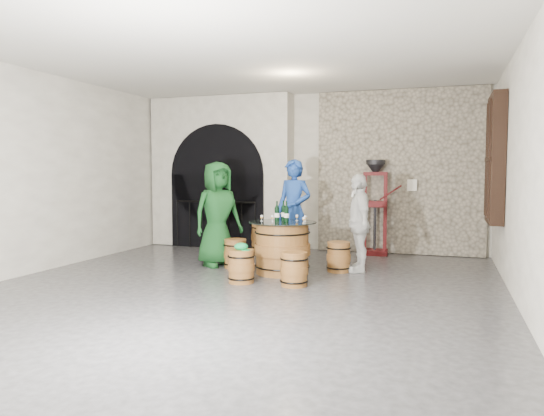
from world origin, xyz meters
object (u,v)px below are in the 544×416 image
(wine_bottle_left, at_px, (277,213))
(wine_bottle_center, at_px, (286,214))
(person_green, at_px, (218,214))
(side_barrel, at_px, (262,236))
(barrel_stool_near_left, at_px, (241,266))
(person_blue, at_px, (294,211))
(barrel_table, at_px, (282,248))
(barrel_stool_far, at_px, (292,250))
(wine_bottle_right, at_px, (284,213))
(corking_press, at_px, (375,200))
(barrel_stool_left, at_px, (235,254))
(barrel_stool_right, at_px, (339,257))
(person_white, at_px, (359,223))
(barrel_stool_near_right, at_px, (294,269))

(wine_bottle_left, relative_size, wine_bottle_center, 1.00)
(person_green, relative_size, side_barrel, 2.97)
(barrel_stool_near_left, bearing_deg, side_barrel, 104.13)
(side_barrel, bearing_deg, person_blue, -46.18)
(barrel_table, xyz_separation_m, side_barrel, (-1.09, 2.07, -0.11))
(barrel_stool_far, relative_size, barrel_stool_near_left, 1.00)
(wine_bottle_right, bearing_deg, wine_bottle_left, -112.06)
(barrel_stool_near_left, relative_size, person_blue, 0.26)
(barrel_stool_far, distance_m, wine_bottle_right, 1.04)
(barrel_stool_far, bearing_deg, side_barrel, 130.26)
(person_green, relative_size, person_blue, 0.97)
(corking_press, bearing_deg, wine_bottle_center, -117.61)
(person_green, height_order, person_blue, person_blue)
(barrel_stool_left, relative_size, side_barrel, 0.81)
(barrel_table, height_order, barrel_stool_far, barrel_table)
(barrel_stool_near_left, xyz_separation_m, wine_bottle_left, (0.26, 0.85, 0.71))
(barrel_stool_right, xyz_separation_m, person_green, (-2.07, -0.13, 0.65))
(barrel_stool_near_left, bearing_deg, person_white, 44.09)
(barrel_stool_far, bearing_deg, barrel_table, -83.32)
(wine_bottle_right, bearing_deg, corking_press, 61.98)
(wine_bottle_center, height_order, corking_press, corking_press)
(barrel_stool_near_left, bearing_deg, person_green, 128.13)
(person_white, bearing_deg, side_barrel, -145.44)
(barrel_stool_near_left, bearing_deg, person_blue, 83.07)
(barrel_stool_near_left, bearing_deg, barrel_stool_left, 116.91)
(barrel_table, bearing_deg, barrel_stool_near_right, -62.17)
(person_green, xyz_separation_m, person_white, (2.36, 0.28, -0.10))
(barrel_stool_far, bearing_deg, barrel_stool_right, -27.98)
(barrel_stool_left, bearing_deg, person_blue, 48.14)
(barrel_stool_left, relative_size, person_blue, 0.26)
(person_white, relative_size, corking_press, 0.86)
(barrel_stool_near_left, relative_size, person_white, 0.31)
(person_blue, xyz_separation_m, corking_press, (1.26, 1.29, 0.15))
(barrel_stool_near_left, distance_m, wine_bottle_right, 1.27)
(person_blue, relative_size, wine_bottle_left, 5.62)
(person_green, xyz_separation_m, corking_press, (2.39, 2.06, 0.18))
(barrel_table, distance_m, person_white, 1.30)
(person_blue, distance_m, wine_bottle_center, 1.10)
(corking_press, bearing_deg, person_white, -94.41)
(person_blue, xyz_separation_m, person_white, (1.23, -0.50, -0.13))
(barrel_table, bearing_deg, person_white, 27.36)
(person_white, distance_m, wine_bottle_right, 1.22)
(corking_press, bearing_deg, side_barrel, -176.32)
(barrel_table, relative_size, wine_bottle_center, 3.29)
(barrel_stool_far, height_order, person_blue, person_blue)
(barrel_stool_right, distance_m, barrel_stool_near_left, 1.73)
(person_white, bearing_deg, corking_press, 157.95)
(barrel_stool_near_left, distance_m, person_white, 2.11)
(person_blue, height_order, person_white, person_blue)
(barrel_stool_right, bearing_deg, person_green, -176.48)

